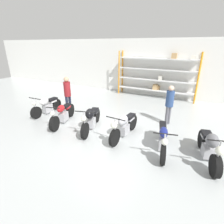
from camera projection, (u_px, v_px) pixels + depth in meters
name	position (u px, v px, depth m)	size (l,w,h in m)	color
ground_plane	(107.00, 132.00, 6.92)	(30.00, 30.00, 0.00)	#B2B7B7
back_wall	(153.00, 68.00, 11.27)	(30.00, 0.08, 3.60)	white
shelving_rack	(157.00, 75.00, 10.91)	(4.94, 0.63, 2.85)	orange
motorcycle_white	(47.00, 105.00, 8.60)	(0.71, 1.93, 0.97)	black
motorcycle_red	(63.00, 114.00, 7.56)	(0.87, 2.10, 0.98)	black
motorcycle_black	(91.00, 118.00, 6.94)	(0.88, 2.06, 1.04)	black
motorcycle_silver	(124.00, 125.00, 6.35)	(0.71, 2.04, 1.01)	black
motorcycle_blue	(163.00, 138.00, 5.61)	(0.81, 2.07, 0.96)	black
motorcycle_grey	(209.00, 147.00, 5.05)	(0.79, 1.98, 1.04)	black
person_browsing	(170.00, 102.00, 7.23)	(0.42, 0.42, 1.69)	#595960
person_near_rack	(67.00, 92.00, 8.45)	(0.38, 0.38, 1.81)	#1E2338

